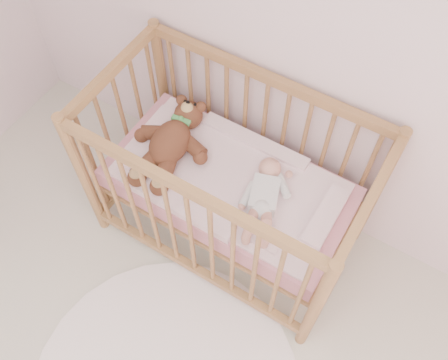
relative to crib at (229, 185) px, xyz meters
The scene contains 6 objects.
wall_back 1.00m from the crib, 49.53° to the left, with size 4.00×0.02×2.70m, color silver.
crib is the anchor object (origin of this frame).
mattress 0.01m from the crib, ahead, with size 1.22×0.62×0.13m, color pink.
blanket 0.06m from the crib, ahead, with size 1.10×0.58×0.06m, color #F7AAB6, non-canonical shape.
baby 0.25m from the crib, ahead, with size 0.24×0.50×0.12m, color silver, non-canonical shape.
teddy_bear 0.36m from the crib, behind, with size 0.42×0.60×0.17m, color brown, non-canonical shape.
Camera 1 is at (0.32, 0.45, 2.65)m, focal length 40.00 mm.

